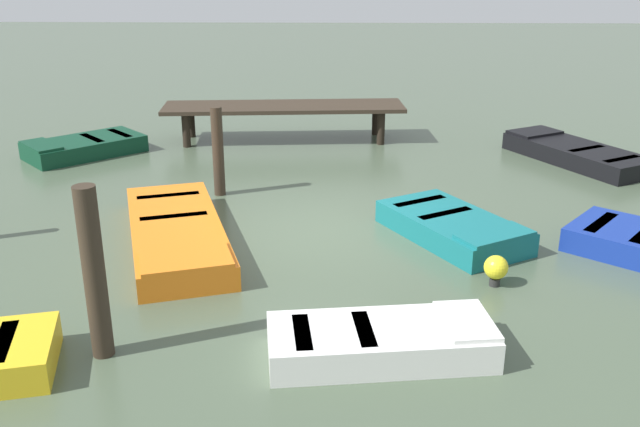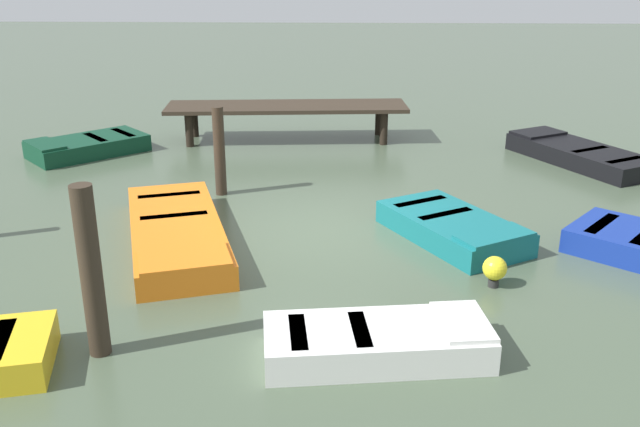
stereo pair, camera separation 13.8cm
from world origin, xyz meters
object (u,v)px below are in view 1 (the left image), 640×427
mooring_piling_near_left (94,274)px  marker_buoy (496,268)px  rowboat_teal (453,227)px  mooring_piling_center (218,152)px  rowboat_orange (176,233)px  rowboat_black (576,153)px  rowboat_dark_green (84,147)px  rowboat_white (382,341)px  dock_segment (284,109)px

mooring_piling_near_left → marker_buoy: mooring_piling_near_left is taller
rowboat_teal → mooring_piling_center: 5.02m
rowboat_orange → rowboat_teal: 4.76m
rowboat_teal → rowboat_black: same height
rowboat_orange → rowboat_dark_green: 6.58m
rowboat_black → marker_buoy: (-3.30, -6.73, 0.07)m
rowboat_white → marker_buoy: bearing=40.9°
rowboat_orange → rowboat_dark_green: size_ratio=1.52×
rowboat_black → rowboat_teal: bearing=113.6°
mooring_piling_center → dock_segment: bearing=77.3°
mooring_piling_center → mooring_piling_near_left: size_ratio=0.83×
rowboat_teal → mooring_piling_center: mooring_piling_center is taller
rowboat_orange → mooring_piling_center: (0.31, 2.67, 0.70)m
rowboat_teal → marker_buoy: bearing=-20.0°
rowboat_dark_green → mooring_piling_center: size_ratio=1.61×
rowboat_black → marker_buoy: marker_buoy is taller
rowboat_dark_green → mooring_piling_center: (3.81, -2.91, 0.70)m
rowboat_orange → marker_buoy: bearing=56.6°
dock_segment → rowboat_orange: dock_segment is taller
rowboat_orange → marker_buoy: marker_buoy is taller
rowboat_orange → rowboat_black: bearing=104.6°
rowboat_orange → mooring_piling_near_left: 3.59m
rowboat_white → marker_buoy: size_ratio=5.96×
dock_segment → mooring_piling_center: (-1.01, -4.47, 0.07)m
mooring_piling_center → rowboat_white: bearing=-64.1°
rowboat_teal → mooring_piling_center: bearing=-147.8°
rowboat_white → mooring_piling_near_left: 3.56m
rowboat_dark_green → marker_buoy: (8.58, -7.02, 0.07)m
rowboat_white → rowboat_orange: bearing=126.5°
rowboat_black → mooring_piling_center: mooring_piling_center is taller
dock_segment → rowboat_dark_green: bearing=-166.5°
rowboat_teal → mooring_piling_near_left: 6.32m
rowboat_black → marker_buoy: 7.49m
rowboat_white → rowboat_dark_green: same height
rowboat_dark_green → rowboat_black: bearing=135.5°
mooring_piling_near_left → rowboat_orange: bearing=87.3°
rowboat_dark_green → dock_segment: bearing=154.9°
mooring_piling_center → marker_buoy: size_ratio=3.80×
rowboat_white → marker_buoy: (1.80, 2.00, 0.07)m
mooring_piling_near_left → marker_buoy: bearing=21.2°
dock_segment → marker_buoy: 9.39m
mooring_piling_center → marker_buoy: (4.78, -4.11, -0.63)m
rowboat_teal → marker_buoy: 1.88m
marker_buoy → dock_segment: bearing=113.7°
dock_segment → rowboat_dark_green: 5.10m
rowboat_black → mooring_piling_near_left: mooring_piling_near_left is taller
rowboat_orange → rowboat_teal: size_ratio=1.47×
dock_segment → marker_buoy: dock_segment is taller
mooring_piling_center → mooring_piling_near_left: bearing=-94.4°
rowboat_black → mooring_piling_near_left: (-8.56, -8.76, 0.88)m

